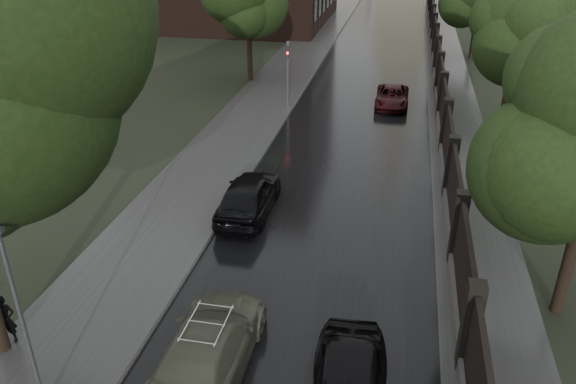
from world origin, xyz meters
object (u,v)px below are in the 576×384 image
Objects in this scene: hatchback_left at (249,195)px; car_right_far at (392,97)px; lamp_post at (23,322)px; volga_sedan at (209,347)px; tree_left_far at (248,3)px; tree_right_b at (516,45)px; traffic_light at (288,69)px.

car_right_far is (4.96, 14.75, -0.20)m from hatchback_left.
hatchback_left is at bearing -108.81° from car_right_far.
lamp_post is 4.47m from volga_sedan.
lamp_post is at bearing -84.79° from tree_left_far.
tree_right_b is 1.75× the size of traffic_light.
tree_right_b is at bearing -39.71° from car_right_far.
tree_right_b is at bearing -27.30° from tree_left_far.
traffic_light is (1.10, 23.49, -0.27)m from lamp_post.
tree_left_far is at bearing -75.17° from hatchback_left.
traffic_light is at bearing -83.77° from volga_sedan.
hatchback_left is 1.10× the size of car_right_far.
hatchback_left reaches higher than volga_sedan.
tree_right_b is 12.44m from traffic_light.
hatchback_left is at bearing -136.62° from tree_right_b.
traffic_light is 0.76× the size of volga_sedan.
tree_left_far is 1.45× the size of lamp_post.
tree_right_b is 21.14m from volga_sedan.
hatchback_left is at bearing 77.83° from lamp_post.
traffic_light is 13.21m from hatchback_left.
volga_sedan reaches higher than car_right_far.
tree_right_b is at bearing 57.82° from lamp_post.
car_right_far is at bearing 140.52° from tree_right_b.
traffic_light is (-11.80, 2.99, -2.55)m from tree_right_b.
hatchback_left is at bearing -74.97° from tree_left_far.
traffic_light is at bearing 165.76° from tree_right_b.
car_right_far is at bearing -18.66° from tree_left_far.
tree_right_b is 1.37× the size of lamp_post.
hatchback_left is at bearing -84.96° from traffic_light.
tree_right_b reaches higher than hatchback_left.
tree_right_b reaches higher than traffic_light.
lamp_post reaches higher than traffic_light.
volga_sedan is at bearing -117.02° from tree_right_b.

